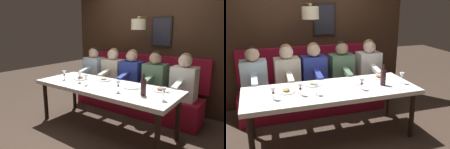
{
  "view_description": "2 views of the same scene",
  "coord_description": "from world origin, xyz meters",
  "views": [
    {
      "loc": [
        -2.48,
        -2.0,
        1.61
      ],
      "look_at": [
        0.05,
        -0.11,
        0.92
      ],
      "focal_mm": 33.25,
      "sensor_mm": 36.0,
      "label": 1
    },
    {
      "loc": [
        -3.12,
        0.96,
        1.93
      ],
      "look_at": [
        0.05,
        -0.11,
        0.92
      ],
      "focal_mm": 40.58,
      "sensor_mm": 36.0,
      "label": 2
    }
  ],
  "objects": [
    {
      "name": "ground_plane",
      "position": [
        0.0,
        0.0,
        0.0
      ],
      "size": [
        12.0,
        12.0,
        0.0
      ],
      "primitive_type": "plane",
      "color": "#423328"
    },
    {
      "name": "dining_table",
      "position": [
        0.0,
        0.0,
        0.68
      ],
      "size": [
        0.9,
        2.37,
        0.74
      ],
      "color": "white",
      "rests_on": "ground_plane"
    },
    {
      "name": "banquette_bench",
      "position": [
        0.89,
        0.0,
        0.23
      ],
      "size": [
        0.52,
        2.57,
        0.45
      ],
      "primitive_type": "cube",
      "color": "maroon",
      "rests_on": "ground_plane"
    },
    {
      "name": "back_wall_panel",
      "position": [
        1.46,
        -0.0,
        1.37
      ],
      "size": [
        0.59,
        3.77,
        2.9
      ],
      "color": "#382316",
      "rests_on": "ground_plane"
    },
    {
      "name": "diner_nearest",
      "position": [
        0.88,
        -0.97,
        0.82
      ],
      "size": [
        0.6,
        0.4,
        0.79
      ],
      "color": "white",
      "rests_on": "banquette_bench"
    },
    {
      "name": "diner_near",
      "position": [
        0.88,
        -0.45,
        0.82
      ],
      "size": [
        0.6,
        0.4,
        0.79
      ],
      "color": "#567A5B",
      "rests_on": "banquette_bench"
    },
    {
      "name": "diner_middle",
      "position": [
        0.88,
        0.03,
        0.82
      ],
      "size": [
        0.6,
        0.4,
        0.79
      ],
      "color": "#283893",
      "rests_on": "banquette_bench"
    },
    {
      "name": "diner_far",
      "position": [
        0.88,
        0.48,
        0.82
      ],
      "size": [
        0.6,
        0.4,
        0.79
      ],
      "color": "beige",
      "rests_on": "banquette_bench"
    },
    {
      "name": "diner_farthest",
      "position": [
        0.88,
        0.99,
        0.82
      ],
      "size": [
        0.6,
        0.4,
        0.79
      ],
      "color": "silver",
      "rests_on": "banquette_bench"
    },
    {
      "name": "place_setting_0",
      "position": [
        0.13,
        -0.41,
        0.75
      ],
      "size": [
        0.24,
        0.33,
        0.01
      ],
      "color": "white",
      "rests_on": "dining_table"
    },
    {
      "name": "place_setting_1",
      "position": [
        0.24,
        0.21,
        0.75
      ],
      "size": [
        0.24,
        0.32,
        0.05
      ],
      "color": "silver",
      "rests_on": "dining_table"
    },
    {
      "name": "place_setting_2",
      "position": [
        0.07,
        0.6,
        0.75
      ],
      "size": [
        0.24,
        0.32,
        0.05
      ],
      "color": "white",
      "rests_on": "dining_table"
    },
    {
      "name": "place_setting_3",
      "position": [
        0.24,
        -0.84,
        0.75
      ],
      "size": [
        0.24,
        0.32,
        0.05
      ],
      "color": "silver",
      "rests_on": "dining_table"
    },
    {
      "name": "wine_glass_0",
      "position": [
        -0.15,
        0.25,
        0.86
      ],
      "size": [
        0.07,
        0.07,
        0.16
      ],
      "color": "silver",
      "rests_on": "dining_table"
    },
    {
      "name": "wine_glass_1",
      "position": [
        -0.11,
        -1.03,
        0.86
      ],
      "size": [
        0.07,
        0.07,
        0.16
      ],
      "color": "silver",
      "rests_on": "dining_table"
    },
    {
      "name": "wine_glass_2",
      "position": [
        -0.11,
        0.45,
        0.86
      ],
      "size": [
        0.07,
        0.07,
        0.16
      ],
      "color": "silver",
      "rests_on": "dining_table"
    },
    {
      "name": "wine_glass_3",
      "position": [
        -0.16,
        -0.38,
        0.86
      ],
      "size": [
        0.07,
        0.07,
        0.16
      ],
      "color": "silver",
      "rests_on": "dining_table"
    },
    {
      "name": "wine_glass_4",
      "position": [
        -0.14,
        0.79,
        0.86
      ],
      "size": [
        0.07,
        0.07,
        0.16
      ],
      "color": "silver",
      "rests_on": "dining_table"
    },
    {
      "name": "wine_bottle",
      "position": [
        -0.09,
        -0.74,
        0.86
      ],
      "size": [
        0.08,
        0.08,
        0.3
      ],
      "color": "#33191E",
      "rests_on": "dining_table"
    }
  ]
}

